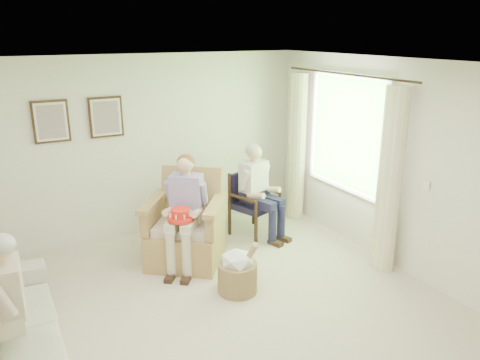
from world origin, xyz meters
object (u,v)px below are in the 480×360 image
at_px(person_dark, 258,185).
at_px(red_hat, 180,215).
at_px(wicker_armchair, 185,234).
at_px(wood_armchair, 252,200).
at_px(hatbox, 238,271).
at_px(sofa, 9,328).
at_px(person_sofa, 3,301).
at_px(person_wicker, 188,204).

distance_m(person_dark, red_hat, 1.48).
distance_m(wicker_armchair, wood_armchair, 1.29).
distance_m(red_hat, hatbox, 0.97).
relative_size(wood_armchair, hatbox, 1.37).
relative_size(sofa, person_sofa, 1.70).
bearing_deg(red_hat, person_wicker, 42.79).
relative_size(person_wicker, person_sofa, 1.10).
relative_size(wood_armchair, person_wicker, 0.65).
xyz_separation_m(wicker_armchair, hatbox, (0.24, -1.02, -0.11)).
bearing_deg(person_wicker, wood_armchair, 61.03).
bearing_deg(hatbox, person_wicker, 105.57).
distance_m(person_wicker, person_dark, 1.29).
height_order(wicker_armchair, sofa, wicker_armchair).
relative_size(wicker_armchair, person_dark, 0.88).
relative_size(person_sofa, hatbox, 1.92).
distance_m(person_wicker, person_sofa, 2.43).
bearing_deg(wicker_armchair, person_wicker, -52.56).
bearing_deg(red_hat, hatbox, -60.98).
height_order(person_sofa, hatbox, person_sofa).
xyz_separation_m(person_wicker, person_dark, (1.23, 0.38, -0.07)).
relative_size(person_dark, hatbox, 1.99).
bearing_deg(person_dark, wicker_armchair, 170.90).
bearing_deg(wicker_armchair, sofa, -115.90).
bearing_deg(wicker_armchair, wood_armchair, 54.69).
bearing_deg(wood_armchair, hatbox, -144.74).
xyz_separation_m(wood_armchair, hatbox, (-0.99, -1.40, -0.24)).
relative_size(person_dark, person_sofa, 1.04).
bearing_deg(hatbox, wood_armchair, 54.90).
bearing_deg(person_sofa, wood_armchair, 120.64).
bearing_deg(red_hat, wood_armchair, 26.23).
distance_m(wood_armchair, red_hat, 1.57).
bearing_deg(person_sofa, wicker_armchair, 125.55).
xyz_separation_m(red_hat, hatbox, (0.40, -0.72, -0.51)).
relative_size(sofa, person_dark, 1.63).
height_order(person_dark, hatbox, person_dark).
xyz_separation_m(person_sofa, red_hat, (1.97, 1.02, 0.03)).
distance_m(sofa, person_dark, 3.63).
distance_m(sofa, person_sofa, 0.49).
bearing_deg(person_dark, hatbox, -147.91).
relative_size(sofa, hatbox, 3.26).
xyz_separation_m(sofa, person_wicker, (2.13, 0.92, 0.53)).
bearing_deg(person_dark, red_hat, -178.72).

